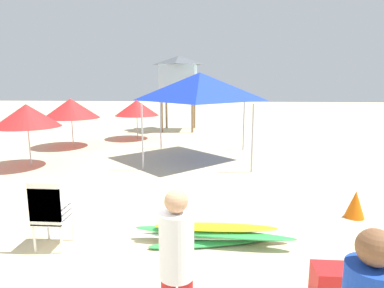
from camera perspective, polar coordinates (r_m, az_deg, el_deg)
The scene contains 10 objects.
stacked_plastic_chairs at distance 5.57m, azimuth -23.31°, elevation -10.24°, with size 0.48×0.48×1.11m.
surfboard_pile at distance 5.49m, azimuth 3.67°, elevation -15.23°, with size 2.58×0.73×0.32m.
lifeguard_near_left at distance 3.23m, azimuth -2.64°, elevation -19.60°, with size 0.32×0.32×1.62m.
popup_canopy at distance 10.91m, azimuth 1.35°, elevation 9.82°, with size 3.19×3.19×2.85m.
lifeguard_tower at distance 17.61m, azimuth -2.32°, elevation 11.28°, with size 1.98×1.98×3.86m.
beach_umbrella_left at distance 15.14m, azimuth -9.46°, elevation 6.14°, with size 1.96×1.96×1.74m.
beach_umbrella_mid at distance 11.07m, azimuth -26.50°, elevation 4.39°, with size 1.95×1.95×1.90m.
beach_umbrella_far at distance 13.91m, azimuth -20.06°, elevation 5.77°, with size 2.19×2.19×1.91m.
traffic_cone_near at distance 7.12m, azimuth 26.21°, elevation -9.27°, with size 0.37×0.37×0.52m, color orange.
cooler_box at distance 4.60m, azimuth 23.64°, elevation -21.11°, with size 0.56×0.37×0.40m, color red.
Camera 1 is at (1.47, -3.26, 2.56)m, focal length 31.09 mm.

